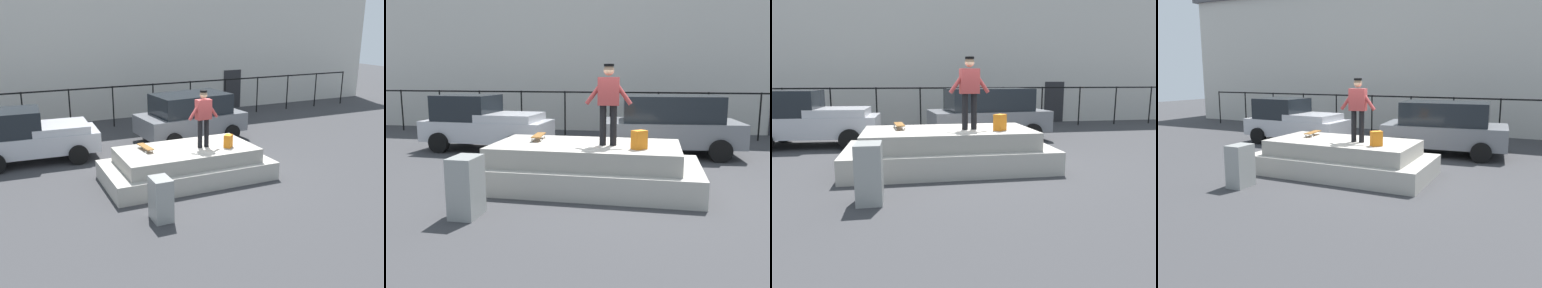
% 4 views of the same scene
% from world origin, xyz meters
% --- Properties ---
extents(ground_plane, '(60.00, 60.00, 0.00)m').
position_xyz_m(ground_plane, '(0.00, 0.00, 0.00)').
color(ground_plane, '#38383A').
extents(concrete_ledge, '(4.86, 2.48, 0.94)m').
position_xyz_m(concrete_ledge, '(-0.63, -0.26, 0.42)').
color(concrete_ledge, '#ADA89E').
rests_on(concrete_ledge, ground_plane).
extents(skateboarder, '(0.99, 0.28, 1.69)m').
position_xyz_m(skateboarder, '(-0.14, -0.36, 1.92)').
color(skateboarder, black).
rests_on(skateboarder, concrete_ledge).
extents(skateboard, '(0.29, 0.79, 0.12)m').
position_xyz_m(skateboard, '(-1.79, 0.05, 1.04)').
color(skateboard, brown).
rests_on(skateboard, concrete_ledge).
extents(backpack, '(0.34, 0.34, 0.38)m').
position_xyz_m(backpack, '(0.52, -0.68, 1.12)').
color(backpack, orange).
rests_on(backpack, concrete_ledge).
extents(car_silver_pickup_near, '(4.11, 2.10, 1.77)m').
position_xyz_m(car_silver_pickup_near, '(-4.64, 3.33, 0.88)').
color(car_silver_pickup_near, '#B7B7BC').
rests_on(car_silver_pickup_near, ground_plane).
extents(car_grey_hatchback_mid, '(4.24, 2.54, 1.80)m').
position_xyz_m(car_grey_hatchback_mid, '(1.29, 3.67, 0.95)').
color(car_grey_hatchback_mid, slate).
rests_on(car_grey_hatchback_mid, ground_plane).
extents(utility_box, '(0.44, 0.60, 1.05)m').
position_xyz_m(utility_box, '(-2.30, -2.53, 0.52)').
color(utility_box, gray).
rests_on(utility_box, ground_plane).
extents(fence_row, '(24.06, 0.06, 1.79)m').
position_xyz_m(fence_row, '(0.00, 6.94, 1.23)').
color(fence_row, black).
rests_on(fence_row, ground_plane).
extents(warehouse_building, '(29.82, 8.52, 7.19)m').
position_xyz_m(warehouse_building, '(0.00, 12.48, 3.60)').
color(warehouse_building, beige).
rests_on(warehouse_building, ground_plane).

